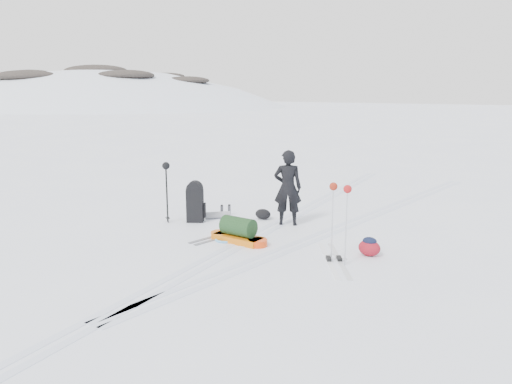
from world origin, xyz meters
TOP-DOWN VIEW (x-y plane):
  - ground at (0.00, 0.00)m, footprint 200.00×200.00m
  - ski_tracks at (0.61, 0.88)m, footprint 3.38×17.97m
  - skier at (0.15, 0.96)m, footprint 0.77×0.67m
  - pulk_sled at (-0.06, -0.76)m, footprint 1.39×0.50m
  - expedition_rucksack at (-1.81, 0.09)m, footprint 0.78×1.03m
  - ski_poles_black at (-2.36, -0.37)m, footprint 0.19×0.18m
  - ski_poles_silver at (2.19, -0.82)m, footprint 0.46×0.24m
  - touring_skis_grey at (-0.58, -0.54)m, footprint 0.62×1.83m
  - touring_skis_white at (2.09, -0.78)m, footprint 1.36×1.83m
  - rope_coil at (-0.35, -0.80)m, footprint 0.58×0.58m
  - small_daypack at (2.54, -0.15)m, footprint 0.48×0.40m
  - thermos_pair at (-1.57, 0.88)m, footprint 0.18×0.30m
  - stuff_sack at (-0.60, 1.09)m, footprint 0.47×0.40m

SIDE VIEW (x-z plane):
  - ground at x=0.00m, z-range 0.00..0.00m
  - ski_tracks at x=0.61m, z-range 0.00..0.01m
  - touring_skis_grey at x=-0.58m, z-range -0.02..0.05m
  - touring_skis_white at x=2.09m, z-range -0.02..0.05m
  - rope_coil at x=-0.35m, z-range 0.00..0.06m
  - stuff_sack at x=-0.60m, z-range 0.00..0.25m
  - thermos_pair at x=-1.57m, z-range -0.01..0.28m
  - small_daypack at x=2.54m, z-range -0.01..0.36m
  - pulk_sled at x=-0.06m, z-range -0.06..0.47m
  - expedition_rucksack at x=-1.81m, z-range -0.04..0.95m
  - skier at x=0.15m, z-range 0.00..1.76m
  - ski_poles_black at x=-2.36m, z-range 0.46..1.91m
  - ski_poles_silver at x=2.19m, z-range 0.50..1.97m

